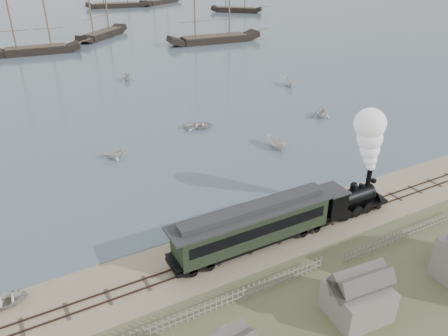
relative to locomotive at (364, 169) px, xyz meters
name	(u,v)px	position (x,y,z in m)	size (l,w,h in m)	color
ground	(244,233)	(-11.77, 2.00, -4.61)	(600.00, 600.00, 0.00)	tan
harbor_water	(23,7)	(-11.77, 172.00, -4.58)	(600.00, 336.00, 0.06)	#4B5D6C
rail_track	(256,245)	(-11.77, 0.00, -4.57)	(120.00, 1.80, 0.16)	#36221D
picket_fence_west	(217,310)	(-18.27, -5.00, -4.61)	(19.00, 0.10, 1.20)	slate
picket_fence_east	(408,238)	(0.73, -5.50, -4.61)	(15.00, 0.10, 1.20)	slate
shed_mid	(355,314)	(-9.77, -10.00, -4.61)	(4.00, 3.50, 3.60)	slate
locomotive	(364,169)	(0.00, 0.00, 0.00)	(8.03, 3.00, 10.01)	black
passenger_coach	(253,225)	(-12.22, 0.00, -2.32)	(15.01, 2.89, 3.64)	black
beached_dinghy	(4,301)	(-31.63, 2.86, -4.23)	(3.61, 2.58, 0.75)	silver
rowboat_1	(114,153)	(-17.82, 22.70, -3.84)	(2.68, 2.31, 1.41)	silver
rowboat_2	(275,143)	(1.07, 15.86, -3.87)	(3.53, 1.33, 1.36)	silver
rowboat_3	(198,125)	(-4.74, 26.41, -4.12)	(4.17, 2.98, 0.86)	silver
rowboat_4	(321,111)	(13.20, 21.61, -3.70)	(3.21, 2.77, 1.69)	silver
rowboat_5	(288,82)	(18.29, 36.82, -3.83)	(3.70, 1.39, 1.43)	silver
rowboat_7	(127,76)	(-6.48, 54.06, -3.66)	(3.39, 2.92, 1.79)	silver
schooner_2	(28,8)	(-18.35, 84.78, 5.45)	(19.36, 4.47, 20.00)	black
schooner_4	(214,1)	(23.67, 76.54, 5.45)	(24.21, 5.59, 20.00)	black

